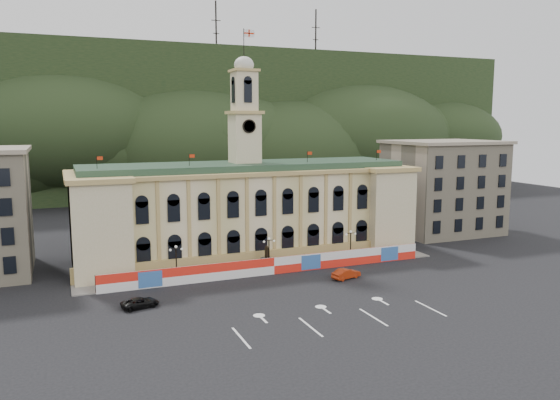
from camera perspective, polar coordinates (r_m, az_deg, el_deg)
name	(u,v)px	position (r m, az deg, el deg)	size (l,w,h in m)	color
ground	(319,305)	(68.22, 4.09, -10.94)	(260.00, 260.00, 0.00)	black
lane_markings	(338,319)	(64.05, 6.12, -12.26)	(26.00, 10.00, 0.02)	white
hill_ridge	(152,131)	(182.00, -13.24, 7.08)	(230.00, 80.00, 64.00)	black
city_hall	(246,209)	(91.20, -3.57, -0.96)	(56.20, 17.60, 37.10)	beige
side_building_right	(443,187)	(114.77, 16.65, 1.34)	(21.00, 17.00, 18.60)	#BCAE91
hoarding_fence	(274,266)	(81.05, -0.62, -6.89)	(50.00, 0.44, 2.50)	red
pavement	(267,269)	(83.75, -1.34, -7.22)	(56.00, 5.50, 0.16)	slate
statue	(267,262)	(83.69, -1.40, -6.45)	(1.40, 1.40, 3.72)	#595651
lamp_left	(176,260)	(78.54, -10.79, -6.15)	(1.96, 0.44, 5.15)	black
lamp_center	(269,251)	(82.32, -1.16, -5.34)	(1.96, 0.44, 5.15)	black
lamp_right	(351,243)	(88.19, 7.39, -4.49)	(1.96, 0.44, 5.15)	black
red_sedan	(346,274)	(79.42, 6.93, -7.64)	(4.77, 2.76, 1.49)	#9F270B
black_suv	(140,303)	(69.22, -14.40, -10.35)	(4.88, 3.04, 1.26)	black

